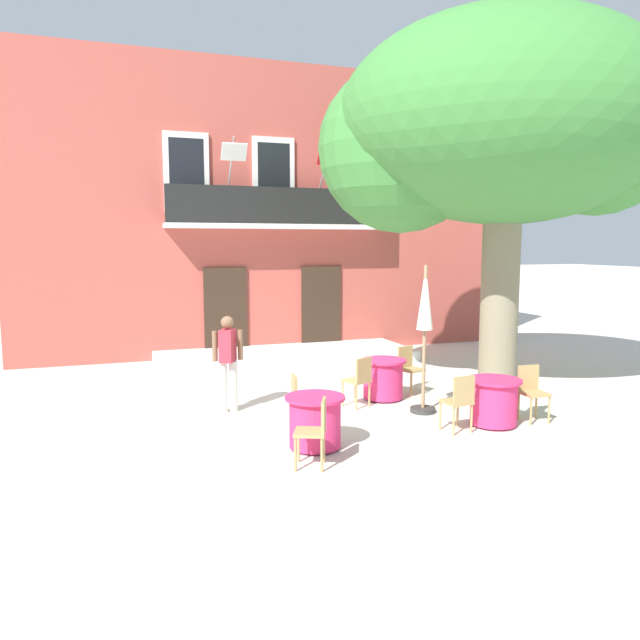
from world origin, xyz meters
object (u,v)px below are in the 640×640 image
object	(u,v)px
cafe_table_front	(315,421)
cafe_umbrella	(425,317)
cafe_chair_middle_0	(409,366)
cafe_chair_middle_1	(359,378)
cafe_chair_near_tree_0	(459,399)
cafe_chair_near_tree_1	(532,389)
cafe_chair_front_0	(301,399)
plane_tree	(500,129)
pedestrian_near_entrance	(228,358)
cafe_chair_front_1	(316,428)
cafe_table_near_tree	(494,401)
cafe_table_middle	(383,379)

from	to	relation	value
cafe_table_front	cafe_umbrella	size ratio (longest dim) A/B	0.34
cafe_chair_middle_0	cafe_chair_middle_1	size ratio (longest dim) A/B	1.00
cafe_chair_near_tree_0	cafe_chair_near_tree_1	distance (m)	1.50
cafe_umbrella	cafe_chair_front_0	bearing A→B (deg)	-170.33
cafe_table_front	cafe_chair_middle_0	bearing A→B (deg)	41.80
cafe_chair_near_tree_0	cafe_chair_front_0	size ratio (longest dim) A/B	1.00
plane_tree	cafe_chair_front_0	world-z (taller)	plane_tree
cafe_chair_near_tree_0	pedestrian_near_entrance	distance (m)	3.94
cafe_chair_near_tree_1	cafe_chair_front_1	xyz separation A→B (m)	(-4.06, -0.85, 0.00)
cafe_chair_middle_0	cafe_chair_front_1	bearing A→B (deg)	-133.32
plane_tree	cafe_chair_front_1	distance (m)	7.20
cafe_chair_middle_0	cafe_chair_front_0	size ratio (longest dim) A/B	1.00
cafe_umbrella	cafe_chair_middle_0	bearing A→B (deg)	72.64
cafe_chair_near_tree_1	cafe_umbrella	size ratio (longest dim) A/B	0.36
cafe_chair_front_1	cafe_chair_middle_0	bearing A→B (deg)	46.68
cafe_chair_front_0	cafe_umbrella	size ratio (longest dim) A/B	0.36
plane_tree	cafe_chair_front_0	size ratio (longest dim) A/B	7.90
cafe_chair_near_tree_1	cafe_umbrella	xyz separation A→B (m)	(-1.44, 1.02, 1.14)
pedestrian_near_entrance	cafe_umbrella	bearing A→B (deg)	-19.95
cafe_chair_near_tree_1	cafe_chair_front_1	world-z (taller)	same
cafe_table_front	pedestrian_near_entrance	distance (m)	2.50
cafe_chair_near_tree_0	cafe_chair_front_1	distance (m)	2.65
cafe_umbrella	plane_tree	bearing A→B (deg)	26.77
cafe_table_near_tree	cafe_chair_near_tree_1	bearing A→B (deg)	2.54
plane_tree	cafe_chair_near_tree_0	bearing A→B (deg)	-133.58
cafe_chair_near_tree_1	cafe_chair_middle_0	distance (m)	2.58
cafe_chair_front_1	cafe_umbrella	size ratio (longest dim) A/B	0.36
cafe_chair_near_tree_0	cafe_chair_middle_1	world-z (taller)	same
cafe_table_near_tree	cafe_chair_near_tree_1	distance (m)	0.77
cafe_table_near_tree	cafe_chair_front_0	distance (m)	3.11
cafe_chair_near_tree_1	cafe_chair_middle_0	size ratio (longest dim) A/B	1.00
cafe_table_middle	cafe_chair_front_0	bearing A→B (deg)	-145.10
cafe_table_near_tree	pedestrian_near_entrance	world-z (taller)	pedestrian_near_entrance
cafe_table_near_tree	cafe_chair_middle_1	size ratio (longest dim) A/B	0.95
cafe_chair_near_tree_1	cafe_umbrella	distance (m)	2.10
cafe_table_near_tree	cafe_table_front	bearing A→B (deg)	-178.21
cafe_table_front	cafe_umbrella	world-z (taller)	cafe_umbrella
cafe_table_front	cafe_chair_near_tree_1	bearing A→B (deg)	1.94
cafe_chair_front_0	cafe_chair_front_1	bearing A→B (deg)	-100.29
cafe_chair_near_tree_0	cafe_umbrella	size ratio (longest dim) A/B	0.36
cafe_table_near_tree	cafe_table_front	xyz separation A→B (m)	(-3.07, -0.10, 0.00)
cafe_chair_near_tree_1	cafe_table_near_tree	bearing A→B (deg)	-177.46
cafe_chair_near_tree_0	cafe_chair_front_1	world-z (taller)	same
cafe_umbrella	cafe_chair_middle_1	bearing A→B (deg)	144.09
cafe_chair_near_tree_0	cafe_chair_near_tree_1	xyz separation A→B (m)	(1.49, 0.19, 0.00)
cafe_table_front	cafe_chair_front_1	size ratio (longest dim) A/B	0.95
cafe_table_near_tree	cafe_table_front	distance (m)	3.07
cafe_chair_front_0	cafe_table_middle	bearing A→B (deg)	34.90
plane_tree	cafe_table_near_tree	world-z (taller)	plane_tree
pedestrian_near_entrance	cafe_table_middle	bearing A→B (deg)	-2.05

